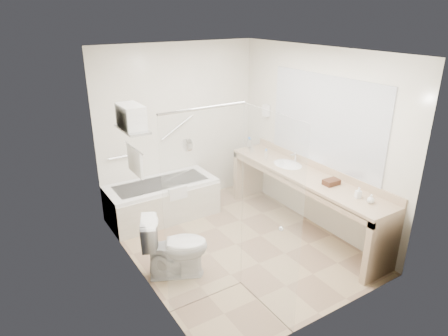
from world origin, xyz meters
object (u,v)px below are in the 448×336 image
amenity_basket (331,182)px  bathtub (162,200)px  vanity_counter (304,188)px  toilet (175,247)px  water_bottle_left (266,155)px

amenity_basket → bathtub: bearing=130.3°
amenity_basket → vanity_counter: bearing=93.7°
toilet → water_bottle_left: (1.84, 0.70, 0.56)m
bathtub → toilet: toilet is taller
bathtub → amenity_basket: amenity_basket is taller
bathtub → vanity_counter: vanity_counter is taller
bathtub → vanity_counter: (1.52, -1.39, 0.36)m
amenity_basket → toilet: bearing=167.6°
vanity_counter → toilet: size_ratio=3.57×
toilet → amenity_basket: bearing=-77.7°
water_bottle_left → amenity_basket: bearing=-81.8°
vanity_counter → water_bottle_left: water_bottle_left is taller
amenity_basket → water_bottle_left: water_bottle_left is taller
bathtub → amenity_basket: size_ratio=7.80×
vanity_counter → water_bottle_left: bearing=101.0°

